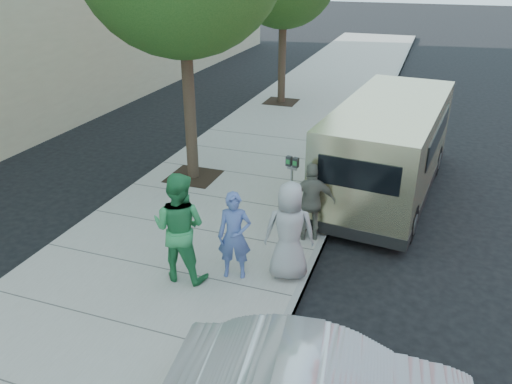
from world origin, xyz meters
The scene contains 9 objects.
ground centered at (0.00, 0.00, 0.00)m, with size 120.00×120.00×0.00m, color black.
sidewalk centered at (-1.00, 0.00, 0.07)m, with size 5.00×60.00×0.15m, color gray.
curb_face centered at (1.44, 0.00, 0.07)m, with size 0.12×60.00×0.16m, color gray.
parking_meter centered at (0.58, 1.24, 1.11)m, with size 0.29×0.15×1.32m.
van centered at (2.31, 3.36, 1.19)m, with size 2.61×6.23×2.25m.
person_officer centered at (0.28, -1.25, 0.93)m, with size 0.57×0.37×1.57m, color #4B60A1.
person_green_shirt centered at (-0.56, -1.59, 1.12)m, with size 0.94×0.73×1.93m, color #2D8C4D.
person_gray_shirt centered at (1.15, -0.95, 1.02)m, with size 0.85×0.56×1.75m, color #97989A.
person_striped_polo centered at (1.20, 0.41, 0.94)m, with size 0.92×0.38×1.58m, color slate.
Camera 1 is at (3.04, -7.96, 5.17)m, focal length 35.00 mm.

